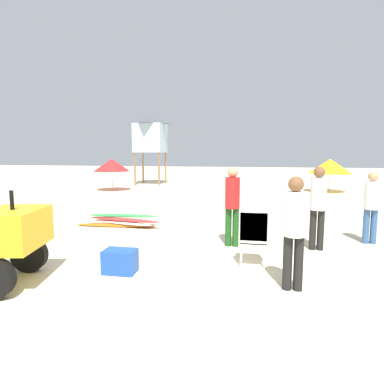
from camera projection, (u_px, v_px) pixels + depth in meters
name	position (u px, v px, depth m)	size (l,w,h in m)	color
ground	(154.00, 269.00, 5.89)	(80.00, 80.00, 0.00)	beige
stacked_plastic_chairs	(253.00, 231.00, 6.00)	(0.48, 0.48, 1.11)	white
surfboard_pile	(121.00, 221.00, 9.27)	(2.48, 0.72, 0.32)	orange
lifeguard_near_left	(371.00, 203.00, 7.44)	(0.32, 0.32, 1.65)	#33598C
lifeguard_near_center	(318.00, 202.00, 6.95)	(0.32, 0.32, 1.79)	black
lifeguard_near_right	(232.00, 201.00, 7.23)	(0.32, 0.32, 1.77)	#194C19
lifeguard_far_right	(294.00, 225.00, 4.91)	(0.32, 0.32, 1.73)	black
lifeguard_tower	(150.00, 135.00, 20.91)	(1.98, 1.98, 4.30)	olive
beach_umbrella_left	(330.00, 166.00, 16.99)	(2.14, 2.14, 1.73)	beige
beach_umbrella_mid	(112.00, 165.00, 17.73)	(1.93, 1.93, 1.72)	beige
cooler_box	(120.00, 261.00, 5.71)	(0.55, 0.38, 0.41)	blue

